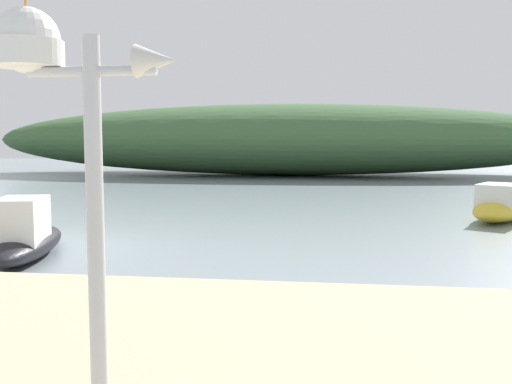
# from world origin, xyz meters

# --- Properties ---
(ground_plane) EXTENTS (120.00, 120.00, 0.00)m
(ground_plane) POSITION_xyz_m (0.00, 0.00, 0.00)
(ground_plane) COLOR gray
(distant_hill) EXTENTS (44.34, 12.33, 5.22)m
(distant_hill) POSITION_xyz_m (3.30, 28.99, 2.61)
(distant_hill) COLOR #3D6038
(distant_hill) RESTS_ON ground
(mast_structure) EXTENTS (1.28, 0.48, 3.31)m
(mast_structure) POSITION_xyz_m (4.99, -9.25, 2.89)
(mast_structure) COLOR silver
(mast_structure) RESTS_ON beach_sand
(motorboat_by_sandbar) EXTENTS (2.06, 4.10, 1.38)m
(motorboat_by_sandbar) POSITION_xyz_m (0.23, -1.52, 0.48)
(motorboat_by_sandbar) COLOR black
(motorboat_by_sandbar) RESTS_ON ground
(motorboat_far_right) EXTENTS (3.33, 4.29, 1.21)m
(motorboat_far_right) POSITION_xyz_m (12.34, 5.99, 0.48)
(motorboat_far_right) COLOR gold
(motorboat_far_right) RESTS_ON ground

